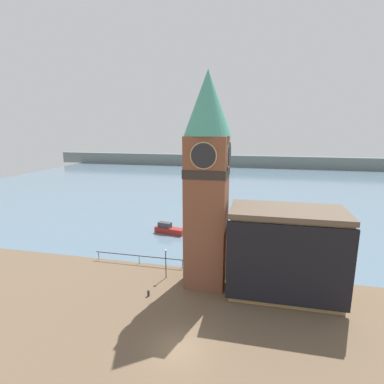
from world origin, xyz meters
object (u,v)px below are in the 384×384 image
object	(u,v)px
clock_tower	(207,176)
pier_building	(285,252)
lamp_post	(166,258)
mooring_bollard_near	(148,293)
boat_near	(169,229)

from	to	relation	value
clock_tower	pier_building	xyz separation A→B (m)	(8.19, -0.62, -7.39)
clock_tower	lamp_post	xyz separation A→B (m)	(-4.62, -0.16, -9.46)
clock_tower	mooring_bollard_near	bearing A→B (deg)	-141.24
pier_building	mooring_bollard_near	bearing A→B (deg)	-165.08
clock_tower	lamp_post	size ratio (longest dim) A/B	6.47
pier_building	boat_near	world-z (taller)	pier_building
clock_tower	mooring_bollard_near	distance (m)	13.38
boat_near	lamp_post	bearing A→B (deg)	-63.07
pier_building	clock_tower	bearing A→B (deg)	175.65
clock_tower	boat_near	xyz separation A→B (m)	(-8.68, 14.12, -11.27)
boat_near	mooring_bollard_near	size ratio (longest dim) A/B	7.82
boat_near	lamp_post	size ratio (longest dim) A/B	1.46
clock_tower	boat_near	world-z (taller)	clock_tower
mooring_bollard_near	lamp_post	distance (m)	4.60
mooring_bollard_near	clock_tower	bearing A→B (deg)	38.76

